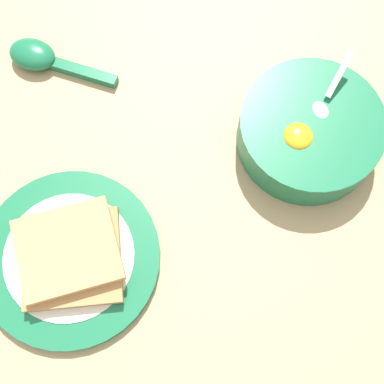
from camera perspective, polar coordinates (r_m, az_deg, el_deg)
The scene contains 5 objects.
ground_plane at distance 0.67m, azimuth -10.06°, elevation 7.30°, with size 3.00×3.00×0.00m, color tan.
egg_bowl at distance 0.64m, azimuth 12.42°, elevation 6.38°, with size 0.17×0.17×0.08m.
toast_plate at distance 0.62m, azimuth -12.90°, elevation -6.82°, with size 0.20×0.20×0.01m.
toast_sandwich at distance 0.60m, azimuth -12.88°, elevation -6.51°, with size 0.14×0.14×0.03m.
soup_spoon at distance 0.71m, azimuth -15.77°, elevation 13.63°, with size 0.12×0.12×0.03m.
Camera 1 is at (0.30, -0.02, 0.60)m, focal length 50.00 mm.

